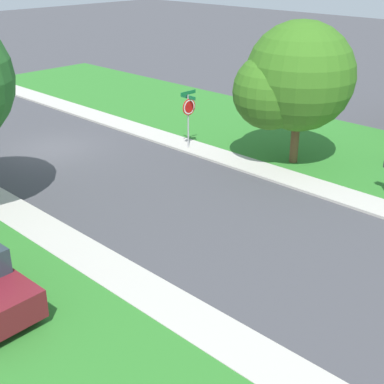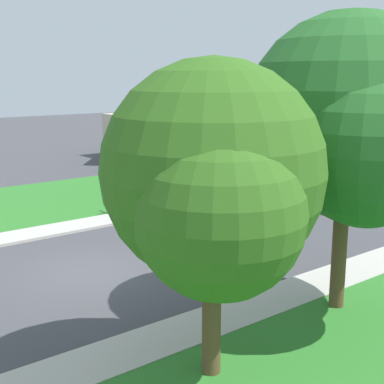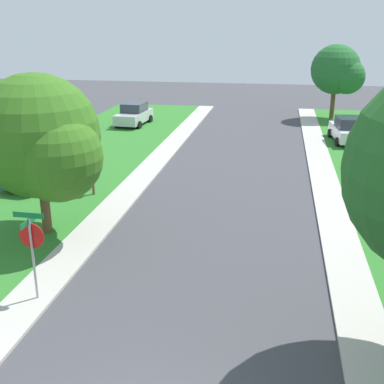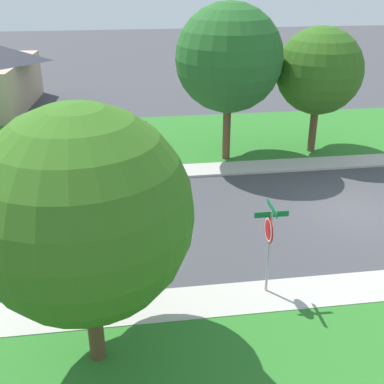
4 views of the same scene
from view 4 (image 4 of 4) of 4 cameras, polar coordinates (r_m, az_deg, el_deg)
name	(u,v)px [view 4 (image 4 of 4)]	position (r m, az deg, el deg)	size (l,w,h in m)	color
ground_plane	(352,211)	(19.29, 18.31, -2.11)	(120.00, 120.00, 0.00)	#424247
sidewalk_east	(42,179)	(21.94, -17.21, 1.51)	(1.40, 56.00, 0.10)	#B7B2A8
lawn_east	(54,143)	(26.29, -15.87, 5.52)	(8.00, 56.00, 0.08)	#2D7528
stop_sign_far_corner	(269,235)	(13.11, 9.03, -4.99)	(0.92, 0.92, 2.77)	#9E9EA3
car_maroon_driveway_right	(107,132)	(24.73, -9.98, 6.94)	(2.15, 4.36, 1.76)	maroon
tree_across_left	(320,73)	(24.14, 14.82, 13.38)	(4.31, 4.01, 6.00)	brown
tree_sidewalk_mid	(231,61)	(22.33, 4.66, 15.12)	(5.09, 4.73, 7.11)	brown
tree_sidewalk_far	(93,214)	(10.34, -11.53, -2.52)	(4.87, 4.53, 6.09)	brown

